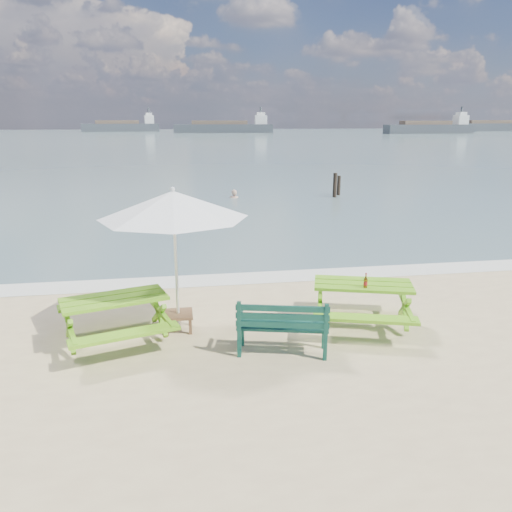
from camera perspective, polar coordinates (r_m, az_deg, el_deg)
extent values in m
plane|color=slate|center=(91.73, -8.84, 13.05)|extent=(300.00, 300.00, 0.00)
cube|color=silver|center=(11.90, -3.54, -2.67)|extent=(22.00, 0.90, 0.01)
cube|color=#60A018|center=(8.71, -15.92, -4.74)|extent=(1.86, 1.26, 0.05)
cube|color=#60A018|center=(9.56, -16.66, -5.01)|extent=(1.72, 0.78, 0.05)
cube|color=#60A018|center=(8.09, -14.70, -8.68)|extent=(1.72, 0.78, 0.05)
cube|color=#60A018|center=(8.86, -15.72, -7.33)|extent=(1.81, 1.38, 0.73)
cube|color=#65AB19|center=(9.24, 12.14, -3.20)|extent=(1.90, 1.29, 0.05)
cube|color=#65AB19|center=(10.12, 11.71, -3.47)|extent=(1.75, 0.80, 0.05)
cube|color=#65AB19|center=(8.59, 12.40, -7.00)|extent=(1.75, 0.80, 0.05)
cube|color=#65AB19|center=(9.39, 11.99, -5.71)|extent=(1.85, 1.41, 0.74)
cube|color=#0D392E|center=(8.18, 3.06, -7.96)|extent=(1.53, 0.78, 0.04)
cube|color=#0D392E|center=(7.86, 3.03, -6.95)|extent=(1.44, 0.40, 0.38)
cube|color=#0D392E|center=(8.27, 3.04, -9.43)|extent=(1.45, 0.82, 0.46)
cube|color=brown|center=(9.13, -8.88, -6.59)|extent=(0.52, 0.52, 0.05)
cube|color=brown|center=(9.20, -8.83, -7.54)|extent=(0.45, 0.45, 0.29)
cylinder|color=silver|center=(8.83, -9.12, -1.04)|extent=(0.05, 0.05, 2.46)
cone|color=white|center=(8.59, -9.43, 5.84)|extent=(2.58, 2.58, 0.46)
cylinder|color=#934A15|center=(8.97, 12.41, -3.08)|extent=(0.07, 0.07, 0.16)
cylinder|color=#934A15|center=(8.92, 12.46, -2.17)|extent=(0.03, 0.03, 0.07)
cylinder|color=#A4121A|center=(8.97, 12.41, -3.08)|extent=(0.07, 0.07, 0.06)
imported|color=tan|center=(24.23, -2.51, 5.78)|extent=(0.64, 0.50, 1.55)
cylinder|color=black|center=(24.51, 9.00, 7.78)|extent=(0.19, 0.19, 1.37)
cylinder|color=black|center=(25.21, 9.43, 7.73)|extent=(0.17, 0.17, 1.16)
cube|color=#373C42|center=(145.53, -15.22, 13.95)|extent=(20.77, 6.52, 2.20)
cube|color=silver|center=(145.95, -12.13, 15.01)|extent=(2.81, 3.28, 2.20)
cube|color=#373C42|center=(130.51, 19.12, 13.53)|extent=(21.72, 4.42, 2.20)
cube|color=silver|center=(134.67, 22.36, 14.21)|extent=(2.66, 3.05, 2.20)
cube|color=#373C42|center=(162.89, 25.65, 13.12)|extent=(28.29, 6.05, 2.20)
cube|color=#373C42|center=(129.20, -3.72, 14.31)|extent=(24.83, 6.04, 2.20)
cube|color=silver|center=(129.65, 0.55, 15.32)|extent=(3.19, 3.24, 2.20)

